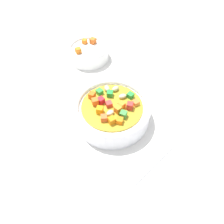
{
  "coord_description": "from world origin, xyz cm",
  "views": [
    {
      "loc": [
        -5.12,
        31.61,
        40.52
      ],
      "look_at": [
        0.0,
        0.0,
        2.31
      ],
      "focal_mm": 37.29,
      "sensor_mm": 36.0,
      "label": 1
    }
  ],
  "objects": [
    {
      "name": "soup_bowl_main",
      "position": [
        0.0,
        -0.01,
        2.66
      ],
      "size": [
        16.48,
        16.48,
        5.73
      ],
      "color": "white",
      "rests_on": "ground_plane"
    },
    {
      "name": "ground_plane",
      "position": [
        0.0,
        0.0,
        -1.0
      ],
      "size": [
        140.0,
        140.0,
        2.0
      ],
      "primitive_type": "cube",
      "color": "silver"
    },
    {
      "name": "spoon",
      "position": [
        -13.37,
        4.84,
        0.43
      ],
      "size": [
        14.16,
        18.27,
        0.9
      ],
      "rotation": [
        0.0,
        0.0,
        4.07
      ],
      "color": "silver",
      "rests_on": "ground_plane"
    },
    {
      "name": "side_bowl_small",
      "position": [
        9.86,
        -20.33,
        2.09
      ],
      "size": [
        11.04,
        11.04,
        4.76
      ],
      "color": "white",
      "rests_on": "ground_plane"
    }
  ]
}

